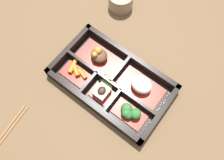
{
  "coord_description": "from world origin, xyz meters",
  "views": [
    {
      "loc": [
        0.13,
        -0.17,
        0.6
      ],
      "look_at": [
        0.0,
        0.0,
        0.03
      ],
      "focal_mm": 35.0,
      "sensor_mm": 36.0,
      "label": 1
    }
  ],
  "objects": [
    {
      "name": "tea_cup",
      "position": [
        -0.15,
        0.24,
        0.03
      ],
      "size": [
        0.08,
        0.08,
        0.05
      ],
      "color": "gray",
      "rests_on": "ground_plane"
    },
    {
      "name": "bowl_greens",
      "position": [
        0.09,
        -0.05,
        0.03
      ],
      "size": [
        0.09,
        0.05,
        0.04
      ],
      "color": "maroon",
      "rests_on": "bento_base"
    },
    {
      "name": "bowl_tofu",
      "position": [
        -0.0,
        -0.05,
        0.02
      ],
      "size": [
        0.06,
        0.05,
        0.04
      ],
      "color": "maroon",
      "rests_on": "bento_base"
    },
    {
      "name": "bowl_stew",
      "position": [
        -0.08,
        0.04,
        0.03
      ],
      "size": [
        0.13,
        0.07,
        0.05
      ],
      "color": "maroon",
      "rests_on": "bento_base"
    },
    {
      "name": "chopsticks",
      "position": [
        -0.14,
        -0.3,
        0.0
      ],
      "size": [
        0.04,
        0.21,
        0.01
      ],
      "color": "brown",
      "rests_on": "ground_plane"
    },
    {
      "name": "bento_rim",
      "position": [
        -0.0,
        -0.0,
        0.02
      ],
      "size": [
        0.33,
        0.2,
        0.04
      ],
      "color": "black",
      "rests_on": "ground_plane"
    },
    {
      "name": "bowl_carrots",
      "position": [
        -0.1,
        -0.04,
        0.02
      ],
      "size": [
        0.09,
        0.06,
        0.02
      ],
      "color": "maroon",
      "rests_on": "bento_base"
    },
    {
      "name": "bowl_rice",
      "position": [
        0.08,
        0.04,
        0.03
      ],
      "size": [
        0.13,
        0.07,
        0.04
      ],
      "color": "maroon",
      "rests_on": "bento_base"
    },
    {
      "name": "bowl_pickles",
      "position": [
        -0.01,
        -0.01,
        0.02
      ],
      "size": [
        0.04,
        0.04,
        0.01
      ],
      "color": "maroon",
      "rests_on": "bento_base"
    },
    {
      "name": "ground_plane",
      "position": [
        0.0,
        0.0,
        0.0
      ],
      "size": [
        3.0,
        3.0,
        0.0
      ],
      "primitive_type": "plane",
      "color": "brown"
    },
    {
      "name": "bento_base",
      "position": [
        0.0,
        0.0,
        0.01
      ],
      "size": [
        0.33,
        0.2,
        0.01
      ],
      "color": "black",
      "rests_on": "ground_plane"
    }
  ]
}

